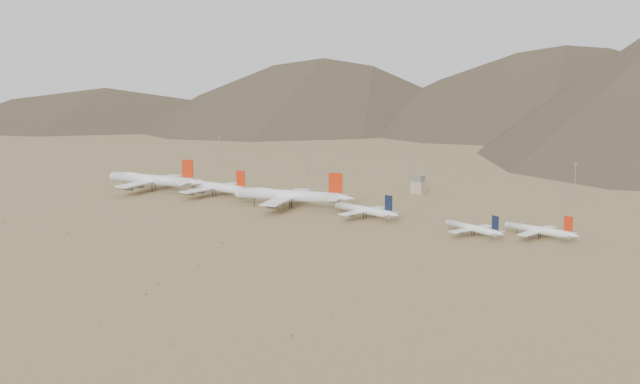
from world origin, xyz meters
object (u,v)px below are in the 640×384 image
Objects in this scene: widebody_east at (289,195)px; narrowbody_b at (474,228)px; widebody_centre at (213,186)px; control_tower at (419,186)px; narrowbody_a at (365,210)px; widebody_west at (152,179)px.

narrowbody_b is (121.70, -3.50, -3.69)m from widebody_east.
control_tower is (101.59, 88.31, -1.25)m from widebody_centre.
narrowbody_a is (118.94, -2.38, -1.54)m from widebody_centre.
widebody_east is 121.81m from narrowbody_b.
narrowbody_a is (166.08, 7.24, -2.89)m from widebody_west.
narrowbody_a is at bearing 0.20° from widebody_centre.
widebody_centre is 186.81m from narrowbody_b.
narrowbody_a is at bearing -166.35° from narrowbody_b.
narrowbody_b is at bearing -0.59° from widebody_centre.
narrowbody_b is (67.75, -3.96, -0.87)m from narrowbody_a.
control_tower is at bearing 50.76° from widebody_east.
narrowbody_b reaches higher than control_tower.
widebody_east is (112.13, 6.78, -0.07)m from widebody_west.
widebody_centre is at bearing -164.95° from narrowbody_b.
widebody_centre reaches higher than narrowbody_a.
widebody_west is 1.04× the size of widebody_east.
control_tower is (-17.34, 90.69, 0.29)m from narrowbody_a.
control_tower is (-85.09, 94.64, 1.16)m from narrowbody_b.
widebody_west reaches higher than narrowbody_b.
narrowbody_a is at bearing -7.14° from widebody_west.
widebody_centre is at bearing -172.45° from narrowbody_a.
narrowbody_a is (53.95, 0.46, -2.82)m from widebody_east.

